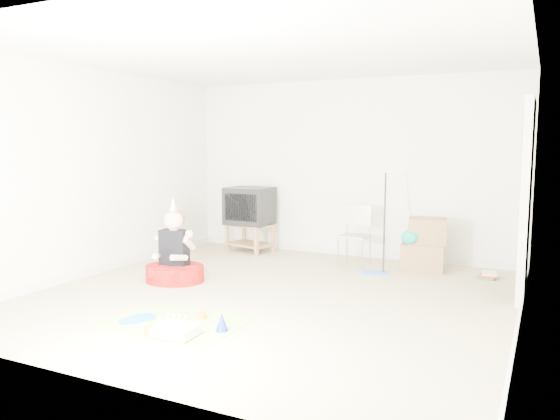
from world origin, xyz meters
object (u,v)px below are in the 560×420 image
at_px(folding_chair, 354,236).
at_px(cardboard_boxes, 424,245).
at_px(crt_tv, 250,206).
at_px(seated_woman, 175,263).
at_px(birthday_cake, 176,332).
at_px(tv_stand, 250,235).

bearing_deg(folding_chair, cardboard_boxes, 7.51).
bearing_deg(crt_tv, seated_woman, -87.33).
xyz_separation_m(folding_chair, seated_woman, (-1.67, -1.80, -0.18)).
bearing_deg(folding_chair, seated_woman, -132.81).
distance_m(folding_chair, cardboard_boxes, 0.93).
bearing_deg(crt_tv, birthday_cake, -70.36).
distance_m(crt_tv, cardboard_boxes, 2.71).
bearing_deg(cardboard_boxes, folding_chair, -172.49).
bearing_deg(birthday_cake, crt_tv, 109.72).
xyz_separation_m(cardboard_boxes, seated_woman, (-2.58, -1.92, -0.11)).
bearing_deg(crt_tv, cardboard_boxes, -2.47).
distance_m(tv_stand, birthday_cake, 3.83).
distance_m(tv_stand, folding_chair, 1.79).
height_order(crt_tv, folding_chair, crt_tv).
height_order(crt_tv, cardboard_boxes, crt_tv).
xyz_separation_m(tv_stand, seated_woman, (0.10, -2.03, -0.03)).
bearing_deg(birthday_cake, seated_woman, 127.31).
relative_size(tv_stand, crt_tv, 1.17).
bearing_deg(cardboard_boxes, crt_tv, 177.62).
bearing_deg(folding_chair, birthday_cake, -98.07).
xyz_separation_m(crt_tv, seated_woman, (0.10, -2.03, -0.49)).
relative_size(crt_tv, cardboard_boxes, 0.96).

